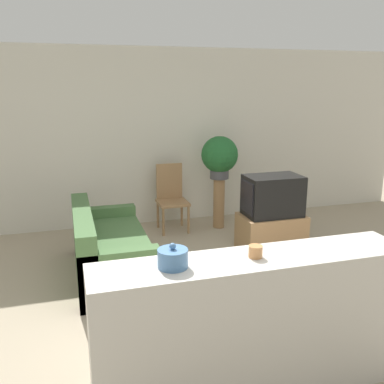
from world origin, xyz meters
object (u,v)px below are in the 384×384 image
television (272,196)px  wooden_chair (171,195)px  couch (108,251)px  decorative_bowl (173,258)px  potted_plant (220,156)px

television → wooden_chair: (-1.04, 1.24, -0.23)m
couch → decorative_bowl: bearing=-84.5°
couch → potted_plant: size_ratio=2.68×
potted_plant → decorative_bowl: bearing=-114.5°
couch → television: size_ratio=2.35×
potted_plant → couch: bearing=-145.4°
television → potted_plant: size_ratio=1.14×
wooden_chair → decorative_bowl: 3.76m
decorative_bowl → couch: bearing=95.5°
wooden_chair → television: bearing=-50.1°
television → decorative_bowl: 3.06m
potted_plant → wooden_chair: bearing=170.1°
decorative_bowl → wooden_chair: bearing=76.5°
couch → decorative_bowl: 2.39m
wooden_chair → decorative_bowl: (-0.87, -3.61, 0.55)m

